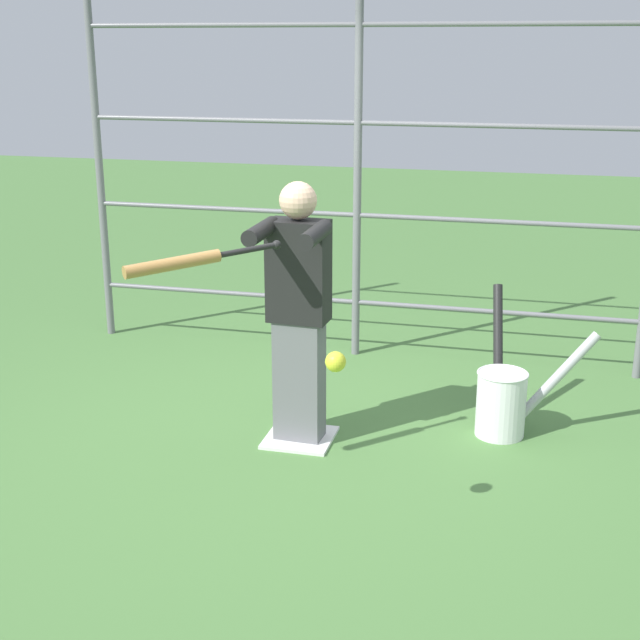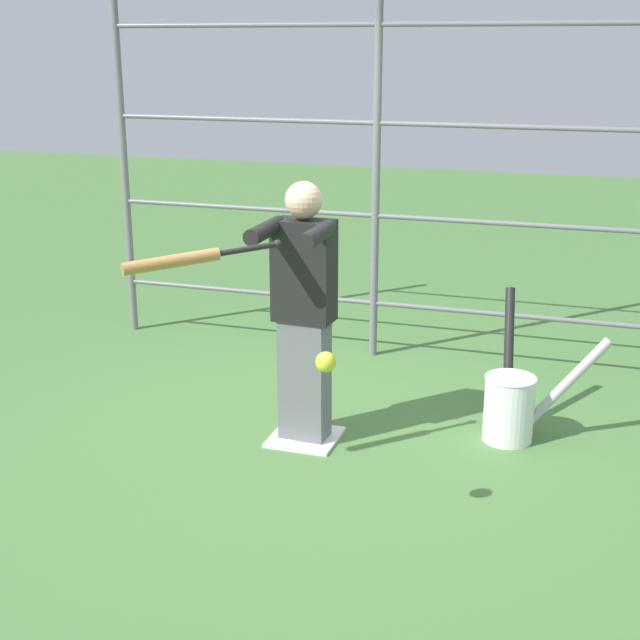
% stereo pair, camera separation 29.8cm
% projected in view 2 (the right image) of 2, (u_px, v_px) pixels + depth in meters
% --- Properties ---
extents(ground_plane, '(24.00, 24.00, 0.00)m').
position_uv_depth(ground_plane, '(305.00, 439.00, 5.39)').
color(ground_plane, '#4C7A3D').
extents(home_plate, '(0.40, 0.40, 0.02)m').
position_uv_depth(home_plate, '(305.00, 437.00, 5.39)').
color(home_plate, white).
rests_on(home_plate, ground).
extents(fence_backstop, '(4.18, 0.06, 2.82)m').
position_uv_depth(fence_backstop, '(376.00, 170.00, 6.42)').
color(fence_backstop, slate).
rests_on(fence_backstop, ground).
extents(batter, '(0.40, 0.53, 1.56)m').
position_uv_depth(batter, '(303.00, 306.00, 5.13)').
color(batter, slate).
rests_on(batter, ground).
extents(baseball_bat_swinging, '(0.63, 0.63, 0.10)m').
position_uv_depth(baseball_bat_swinging, '(185.00, 259.00, 4.42)').
color(baseball_bat_swinging, black).
extents(softball_in_flight, '(0.10, 0.10, 0.10)m').
position_uv_depth(softball_in_flight, '(326.00, 362.00, 4.04)').
color(softball_in_flight, yellow).
extents(bat_bucket, '(0.72, 0.65, 0.84)m').
position_uv_depth(bat_bucket, '(512.00, 403.00, 5.33)').
color(bat_bucket, white).
rests_on(bat_bucket, ground).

